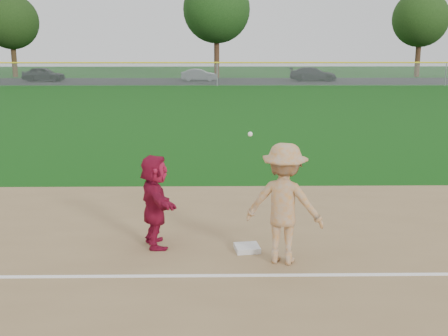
{
  "coord_description": "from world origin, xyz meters",
  "views": [
    {
      "loc": [
        -0.17,
        -9.3,
        3.73
      ],
      "look_at": [
        0.0,
        1.5,
        1.3
      ],
      "focal_mm": 45.0,
      "sensor_mm": 36.0,
      "label": 1
    }
  ],
  "objects_px": {
    "first_base": "(247,248)",
    "base_runner": "(155,201)",
    "car_left": "(44,74)",
    "car_mid": "(199,75)",
    "car_right": "(313,74)"
  },
  "relations": [
    {
      "from": "car_right",
      "to": "base_runner",
      "type": "bearing_deg",
      "value": 172.53
    },
    {
      "from": "base_runner",
      "to": "car_right",
      "type": "relative_size",
      "value": 0.38
    },
    {
      "from": "first_base",
      "to": "car_right",
      "type": "distance_m",
      "value": 46.53
    },
    {
      "from": "base_runner",
      "to": "car_left",
      "type": "distance_m",
      "value": 47.84
    },
    {
      "from": "car_left",
      "to": "car_mid",
      "type": "distance_m",
      "value": 15.04
    },
    {
      "from": "base_runner",
      "to": "car_mid",
      "type": "distance_m",
      "value": 45.6
    },
    {
      "from": "first_base",
      "to": "car_left",
      "type": "distance_m",
      "value": 48.68
    },
    {
      "from": "first_base",
      "to": "base_runner",
      "type": "height_order",
      "value": "base_runner"
    },
    {
      "from": "base_runner",
      "to": "car_mid",
      "type": "relative_size",
      "value": 0.49
    },
    {
      "from": "car_mid",
      "to": "car_right",
      "type": "xyz_separation_m",
      "value": [
        11.12,
        -0.22,
        0.08
      ]
    },
    {
      "from": "car_left",
      "to": "car_right",
      "type": "height_order",
      "value": "car_left"
    },
    {
      "from": "first_base",
      "to": "car_right",
      "type": "height_order",
      "value": "car_right"
    },
    {
      "from": "car_mid",
      "to": "car_right",
      "type": "bearing_deg",
      "value": -93.77
    },
    {
      "from": "first_base",
      "to": "car_mid",
      "type": "xyz_separation_m",
      "value": [
        -2.14,
        45.87,
        0.53
      ]
    },
    {
      "from": "car_left",
      "to": "car_mid",
      "type": "xyz_separation_m",
      "value": [
        15.04,
        0.33,
        -0.1
      ]
    }
  ]
}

